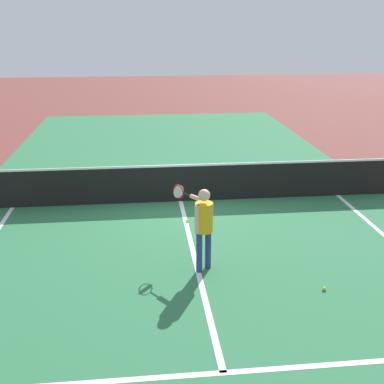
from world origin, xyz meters
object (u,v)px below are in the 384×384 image
(player_near, at_px, (203,221))
(tennis_ball_near_net, at_px, (187,221))
(net, at_px, (180,183))
(tennis_ball_mid_court, at_px, (324,289))

(player_near, height_order, tennis_ball_near_net, player_near)
(net, height_order, tennis_ball_near_net, net)
(net, distance_m, player_near, 3.62)
(net, distance_m, tennis_ball_mid_court, 5.02)
(net, bearing_deg, tennis_ball_near_net, -88.78)
(tennis_ball_near_net, height_order, tennis_ball_mid_court, same)
(tennis_ball_near_net, xyz_separation_m, tennis_ball_mid_court, (2.01, -3.18, 0.00))
(tennis_ball_near_net, bearing_deg, tennis_ball_mid_court, -57.78)
(tennis_ball_near_net, relative_size, tennis_ball_mid_court, 1.00)
(tennis_ball_mid_court, bearing_deg, net, 114.02)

